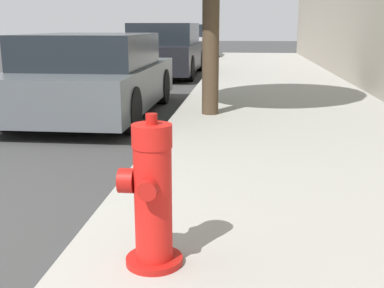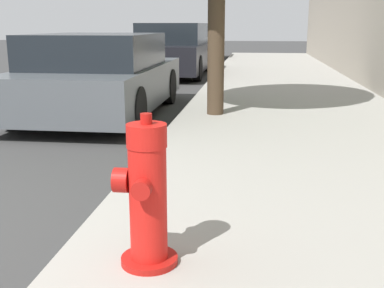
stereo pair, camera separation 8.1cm
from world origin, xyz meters
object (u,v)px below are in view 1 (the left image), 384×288
object	(u,v)px
parked_car_near	(94,76)
parked_car_far	(189,42)
parked_car_mid	(166,51)
fire_hydrant	(152,197)

from	to	relation	value
parked_car_near	parked_car_far	world-z (taller)	parked_car_far
parked_car_mid	parked_car_far	size ratio (longest dim) A/B	1.12
parked_car_far	parked_car_mid	bearing A→B (deg)	-89.23
parked_car_near	parked_car_mid	world-z (taller)	parked_car_mid
fire_hydrant	parked_car_far	size ratio (longest dim) A/B	0.21
fire_hydrant	parked_car_near	size ratio (longest dim) A/B	0.21
parked_car_near	parked_car_far	distance (m)	12.32
fire_hydrant	parked_car_near	bearing A→B (deg)	110.62
parked_car_mid	parked_car_far	bearing A→B (deg)	90.77
fire_hydrant	parked_car_near	world-z (taller)	parked_car_near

